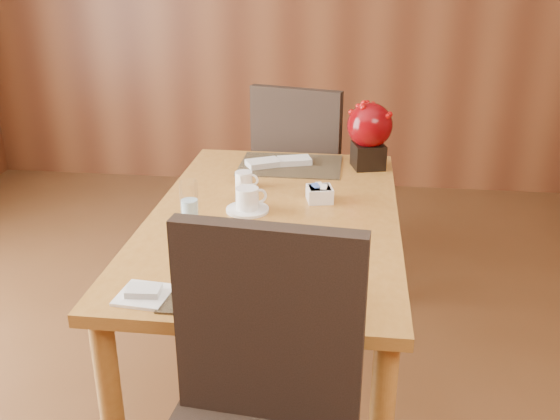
# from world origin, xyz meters

# --- Properties ---
(dining_table) EXTENTS (0.90, 1.50, 0.75)m
(dining_table) POSITION_xyz_m (0.00, 0.60, 0.65)
(dining_table) COLOR #AC7330
(dining_table) RESTS_ON ground
(placemat_near) EXTENTS (0.45, 0.33, 0.01)m
(placemat_near) POSITION_xyz_m (0.00, 0.05, 0.75)
(placemat_near) COLOR black
(placemat_near) RESTS_ON dining_table
(placemat_far) EXTENTS (0.45, 0.33, 0.01)m
(placemat_far) POSITION_xyz_m (0.00, 1.15, 0.75)
(placemat_far) COLOR black
(placemat_far) RESTS_ON dining_table
(soup_setting) EXTENTS (0.30, 0.30, 0.11)m
(soup_setting) POSITION_xyz_m (0.03, 0.01, 0.80)
(soup_setting) COLOR white
(soup_setting) RESTS_ON dining_table
(coffee_cup) EXTENTS (0.16, 0.16, 0.09)m
(coffee_cup) POSITION_xyz_m (-0.10, 0.61, 0.79)
(coffee_cup) COLOR white
(coffee_cup) RESTS_ON dining_table
(water_glass) EXTENTS (0.09, 0.09, 0.15)m
(water_glass) POSITION_xyz_m (-0.29, 0.49, 0.83)
(water_glass) COLOR white
(water_glass) RESTS_ON dining_table
(creamer_jug) EXTENTS (0.10, 0.10, 0.07)m
(creamer_jug) POSITION_xyz_m (-0.16, 0.86, 0.78)
(creamer_jug) COLOR white
(creamer_jug) RESTS_ON dining_table
(sugar_caddy) EXTENTS (0.11, 0.11, 0.06)m
(sugar_caddy) POSITION_xyz_m (0.16, 0.75, 0.78)
(sugar_caddy) COLOR white
(sugar_caddy) RESTS_ON dining_table
(berry_decor) EXTENTS (0.20, 0.20, 0.29)m
(berry_decor) POSITION_xyz_m (0.34, 1.17, 0.91)
(berry_decor) COLOR black
(berry_decor) RESTS_ON dining_table
(napkins_far) EXTENTS (0.30, 0.20, 0.03)m
(napkins_far) POSITION_xyz_m (-0.04, 1.15, 0.77)
(napkins_far) COLOR silver
(napkins_far) RESTS_ON dining_table
(bread_plate) EXTENTS (0.15, 0.15, 0.01)m
(bread_plate) POSITION_xyz_m (-0.28, -0.03, 0.75)
(bread_plate) COLOR white
(bread_plate) RESTS_ON dining_table
(far_chair) EXTENTS (0.59, 0.59, 1.03)m
(far_chair) POSITION_xyz_m (0.02, 1.59, 0.58)
(far_chair) COLOR black
(far_chair) RESTS_ON ground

